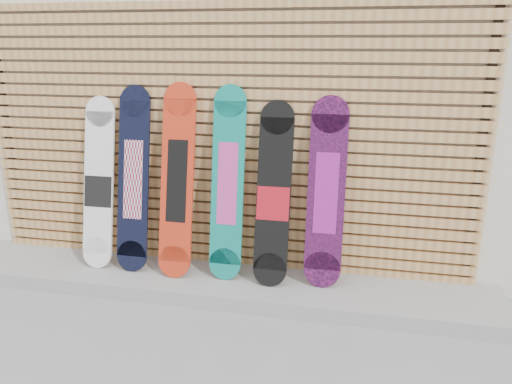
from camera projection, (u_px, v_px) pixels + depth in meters
ground at (207, 335)px, 3.53m from camera, size 80.00×80.00×0.00m
building at (326, 57)px, 6.18m from camera, size 12.00×5.00×3.60m
concrete_step at (214, 282)px, 4.18m from camera, size 4.60×0.70×0.12m
slat_wall at (221, 141)px, 4.12m from camera, size 4.26×0.08×2.29m
snowboard_0 at (99, 184)px, 4.25m from camera, size 0.26×0.35×1.44m
snowboard_1 at (134, 180)px, 4.16m from camera, size 0.27×0.35×1.54m
snowboard_2 at (177, 181)px, 4.07m from camera, size 0.27×0.38×1.57m
snowboard_3 at (228, 184)px, 4.01m from camera, size 0.26×0.33×1.56m
snowboard_4 at (274, 196)px, 3.93m from camera, size 0.27×0.37×1.44m
snowboard_5 at (326, 193)px, 3.88m from camera, size 0.29×0.30×1.49m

